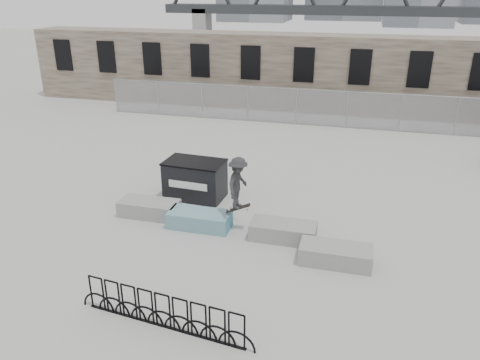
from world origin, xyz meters
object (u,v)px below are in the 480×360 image
planter_center_right (283,230)px  planter_offset (336,254)px  planter_far_left (149,208)px  dumpster (195,179)px  bike_rack (163,311)px  planter_center_left (200,219)px  skateboarder (238,183)px

planter_center_right → planter_offset: same height
planter_far_left → dumpster: 2.10m
dumpster → bike_rack: 7.10m
planter_center_left → dumpster: 2.36m
planter_center_left → bike_rack: 4.82m
dumpster → planter_center_left: bearing=-63.4°
planter_center_right → skateboarder: 2.01m
planter_center_left → planter_center_right: bearing=-1.6°
planter_far_left → planter_center_right: (4.66, -0.43, 0.00)m
planter_far_left → planter_offset: same height
planter_offset → skateboarder: skateboarder is taller
planter_center_left → bike_rack: (0.78, -4.75, 0.15)m
planter_far_left → bike_rack: bike_rack is taller
planter_center_left → planter_center_right: size_ratio=1.00×
planter_far_left → planter_center_right: size_ratio=1.00×
dumpster → skateboarder: (2.16, -2.01, 0.91)m
planter_offset → bike_rack: size_ratio=0.45×
planter_far_left → dumpster: bearing=60.3°
planter_far_left → skateboarder: (3.18, -0.22, 1.34)m
planter_offset → skateboarder: (-3.14, 1.17, 1.34)m
bike_rack → skateboarder: size_ratio=2.41×
skateboarder → planter_far_left: bearing=94.7°
planter_center_right → bike_rack: size_ratio=0.45×
planter_center_right → bike_rack: bearing=-112.7°
planter_center_right → dumpster: dumpster is taller
planter_far_left → planter_center_right: same height
planter_far_left → skateboarder: size_ratio=1.08×
planter_center_left → planter_offset: same height
planter_center_right → skateboarder: skateboarder is taller
planter_center_right → skateboarder: (-1.49, 0.21, 1.34)m
planter_center_left → skateboarder: 1.84m
planter_center_left → planter_offset: size_ratio=1.00×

